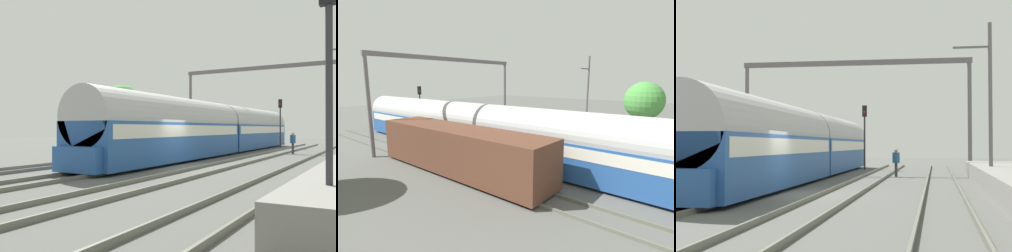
# 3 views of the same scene
# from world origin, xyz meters

# --- Properties ---
(ground) EXTENTS (120.00, 120.00, 0.00)m
(ground) POSITION_xyz_m (0.00, 0.00, 0.00)
(ground) COLOR #565652
(track_far_west) EXTENTS (1.52, 60.00, 0.16)m
(track_far_west) POSITION_xyz_m (-5.84, 0.00, 0.08)
(track_far_west) COLOR #636457
(track_far_west) RESTS_ON ground
(track_west) EXTENTS (1.52, 60.00, 0.16)m
(track_west) POSITION_xyz_m (-1.95, 0.00, 0.08)
(track_west) COLOR #636457
(track_west) RESTS_ON ground
(track_east) EXTENTS (1.52, 60.00, 0.16)m
(track_east) POSITION_xyz_m (1.95, 0.00, 0.08)
(track_east) COLOR #636457
(track_east) RESTS_ON ground
(track_far_east) EXTENTS (1.52, 60.00, 0.16)m
(track_far_east) POSITION_xyz_m (5.84, 0.00, 0.08)
(track_far_east) COLOR #636457
(track_far_east) RESTS_ON ground
(passenger_train) EXTENTS (2.93, 32.85, 3.82)m
(passenger_train) POSITION_xyz_m (-1.95, 10.42, 1.97)
(passenger_train) COLOR #28569E
(passenger_train) RESTS_ON ground
(freight_car) EXTENTS (2.80, 13.00, 2.70)m
(freight_car) POSITION_xyz_m (-5.84, 9.29, 1.47)
(freight_car) COLOR #563323
(freight_car) RESTS_ON ground
(person_crossing) EXTENTS (0.45, 0.46, 1.73)m
(person_crossing) POSITION_xyz_m (3.17, 12.71, 1.03)
(person_crossing) COLOR #393939
(person_crossing) RESTS_ON ground
(railway_signal_near) EXTENTS (0.36, 0.30, 5.42)m
(railway_signal_near) POSITION_xyz_m (8.27, -9.63, 3.44)
(railway_signal_near) COLOR #2D2D33
(railway_signal_near) RESTS_ON ground
(railway_signal_far) EXTENTS (0.36, 0.30, 5.10)m
(railway_signal_far) POSITION_xyz_m (-0.03, 22.48, 3.26)
(railway_signal_far) COLOR #2D2D33
(railway_signal_far) RESTS_ON ground
(catenary_gantry) EXTENTS (16.07, 0.28, 7.86)m
(catenary_gantry) POSITION_xyz_m (0.00, 16.83, 5.88)
(catenary_gantry) COLOR slate
(catenary_gantry) RESTS_ON ground
(tree_west_background) EXTENTS (4.63, 4.63, 6.58)m
(tree_west_background) POSITION_xyz_m (-14.47, 13.89, 4.26)
(tree_west_background) COLOR #4C3826
(tree_west_background) RESTS_ON ground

